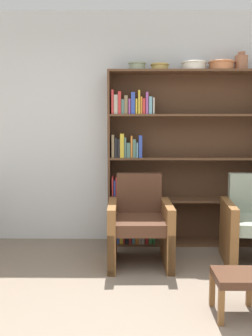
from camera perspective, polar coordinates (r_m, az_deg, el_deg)
The scene contains 9 objects.
wall_back at distance 4.57m, azimuth 1.99°, elevation 6.04°, with size 12.00×0.06×2.75m.
bookshelf at distance 4.45m, azimuth 7.08°, elevation 0.83°, with size 1.90×0.30×2.04m.
bowl_sage at distance 4.44m, azimuth 1.72°, elevation 15.28°, with size 0.21×0.21×0.09m.
bowl_stoneware at distance 4.45m, azimuth 5.17°, elevation 15.13°, with size 0.22×0.22×0.08m.
bowl_brass at distance 4.50m, azimuth 10.30°, elevation 15.09°, with size 0.30×0.30×0.10m.
bowl_cream at distance 4.56m, azimuth 14.30°, elevation 14.93°, with size 0.30×0.30×0.10m.
vase_tall at distance 4.62m, azimuth 17.16°, elevation 15.11°, with size 0.15×0.15×0.21m.
armchair_leather at distance 3.90m, azimuth 2.10°, elevation -8.48°, with size 0.65×0.69×0.90m.
footstool at distance 3.01m, azimuth 16.48°, elevation -16.27°, with size 0.33×0.33×0.32m.
Camera 1 is at (-0.11, -2.10, 1.41)m, focal length 40.00 mm.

